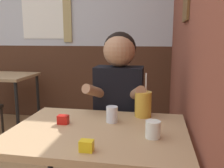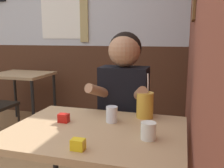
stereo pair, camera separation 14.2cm
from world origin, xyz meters
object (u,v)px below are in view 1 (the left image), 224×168
Objects in this scene: main_table at (98,143)px; person_seated at (119,111)px; background_table at (4,82)px; cocktail_pitcher at (143,104)px.

person_seated is (0.04, 0.50, 0.03)m from main_table.
cocktail_pitcher reaches higher than background_table.
background_table is (-1.70, 1.71, -0.02)m from main_table.
person_seated reaches higher than main_table.
main_table is at bearing -94.16° from person_seated.
background_table is at bearing 134.74° from main_table.
main_table is 0.75× the size of person_seated.
person_seated is (1.73, -1.21, 0.05)m from background_table.
background_table is 0.60× the size of person_seated.
background_table is 2.40m from cocktail_pitcher.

